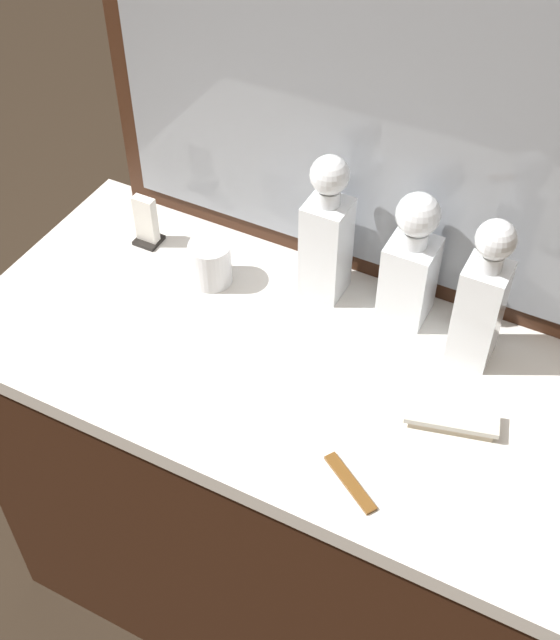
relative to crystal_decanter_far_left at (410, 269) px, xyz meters
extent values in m
plane|color=#2D2319|center=(-0.16, -0.20, -0.98)|extent=(6.00, 6.00, 0.00)
cube|color=#381E11|center=(-0.16, -0.20, -0.57)|extent=(1.13, 0.56, 0.84)
cube|color=silver|center=(-0.16, -0.20, -0.13)|extent=(1.17, 0.58, 0.04)
cube|color=#381E11|center=(-0.16, 0.08, 0.27)|extent=(1.00, 0.03, 0.75)
cube|color=gray|center=(-0.16, 0.06, 0.27)|extent=(0.92, 0.01, 0.67)
cube|color=white|center=(0.00, 0.00, -0.03)|extent=(0.09, 0.09, 0.17)
cube|color=brown|center=(0.00, 0.00, -0.05)|extent=(0.07, 0.07, 0.12)
cylinder|color=white|center=(0.00, 0.00, 0.07)|extent=(0.05, 0.05, 0.03)
sphere|color=white|center=(0.00, 0.00, 0.12)|extent=(0.08, 0.08, 0.08)
cube|color=white|center=(-0.17, -0.01, -0.01)|extent=(0.08, 0.08, 0.21)
cube|color=brown|center=(-0.17, -0.01, -0.03)|extent=(0.07, 0.07, 0.15)
cylinder|color=white|center=(-0.17, -0.01, 0.11)|extent=(0.04, 0.04, 0.03)
sphere|color=white|center=(-0.17, -0.01, 0.16)|extent=(0.07, 0.07, 0.07)
cube|color=white|center=(0.14, -0.05, -0.01)|extent=(0.07, 0.07, 0.21)
cube|color=brown|center=(0.14, -0.05, -0.04)|extent=(0.06, 0.06, 0.13)
cylinder|color=white|center=(0.14, -0.05, 0.11)|extent=(0.04, 0.04, 0.03)
sphere|color=white|center=(0.14, -0.05, 0.16)|extent=(0.07, 0.07, 0.07)
cylinder|color=white|center=(-0.37, -0.09, -0.06)|extent=(0.08, 0.08, 0.09)
cylinder|color=silver|center=(-0.37, -0.09, -0.10)|extent=(0.08, 0.08, 0.01)
cube|color=#B7A88C|center=(0.17, -0.21, -0.10)|extent=(0.15, 0.08, 0.01)
cube|color=beige|center=(0.17, -0.21, -0.09)|extent=(0.16, 0.09, 0.01)
cube|color=brown|center=(0.07, -0.40, -0.11)|extent=(0.11, 0.08, 0.01)
cube|color=black|center=(-0.54, -0.05, -0.10)|extent=(0.05, 0.05, 0.01)
cube|color=white|center=(-0.54, -0.05, -0.05)|extent=(0.05, 0.02, 0.11)
camera|label=1|loc=(0.31, -1.10, 1.00)|focal=46.93mm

